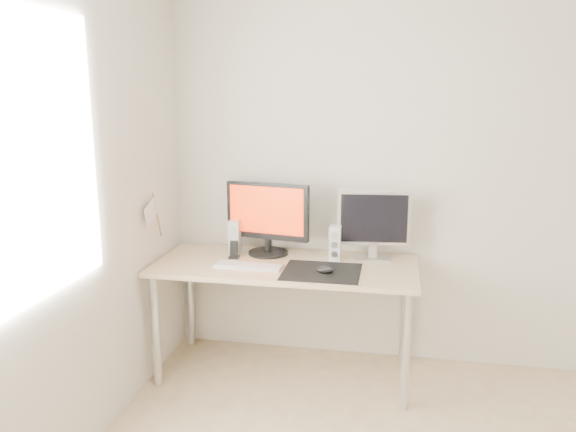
{
  "coord_description": "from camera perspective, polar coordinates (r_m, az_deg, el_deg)",
  "views": [
    {
      "loc": [
        -0.3,
        -1.86,
        1.76
      ],
      "look_at": [
        -0.93,
        1.46,
        1.01
      ],
      "focal_mm": 35.0,
      "sensor_mm": 36.0,
      "label": 1
    }
  ],
  "objects": [
    {
      "name": "main_monitor",
      "position": [
        3.58,
        -2.09,
        0.0
      ],
      "size": [
        0.55,
        0.3,
        0.47
      ],
      "color": "black",
      "rests_on": "desk"
    },
    {
      "name": "second_monitor",
      "position": [
        3.52,
        8.7,
        -0.57
      ],
      "size": [
        0.45,
        0.18,
        0.43
      ],
      "color": "silver",
      "rests_on": "desk"
    },
    {
      "name": "window_pane",
      "position": [
        2.36,
        -26.94,
        4.87
      ],
      "size": [
        0.0,
        1.3,
        1.3
      ],
      "primitive_type": "plane",
      "rotation": [
        0.0,
        1.57,
        0.0
      ],
      "color": "white",
      "rests_on": "wall_left"
    },
    {
      "name": "speaker_left",
      "position": [
        3.65,
        -5.41,
        -2.13
      ],
      "size": [
        0.07,
        0.08,
        0.22
      ],
      "color": "silver",
      "rests_on": "desk"
    },
    {
      "name": "phone_dock",
      "position": [
        3.56,
        -5.5,
        -3.75
      ],
      "size": [
        0.06,
        0.05,
        0.11
      ],
      "color": "black",
      "rests_on": "desk"
    },
    {
      "name": "mouse",
      "position": [
        3.26,
        3.73,
        -5.51
      ],
      "size": [
        0.1,
        0.06,
        0.04
      ],
      "primitive_type": "ellipsoid",
      "color": "black",
      "rests_on": "mousepad"
    },
    {
      "name": "pennant",
      "position": [
        3.48,
        -13.59,
        0.36
      ],
      "size": [
        0.01,
        0.23,
        0.29
      ],
      "color": "#A57F54",
      "rests_on": "wall_left"
    },
    {
      "name": "speaker_right",
      "position": [
        3.5,
        4.8,
        -2.77
      ],
      "size": [
        0.07,
        0.08,
        0.22
      ],
      "color": "white",
      "rests_on": "desk"
    },
    {
      "name": "keyboard",
      "position": [
        3.39,
        -4.03,
        -5.07
      ],
      "size": [
        0.43,
        0.14,
        0.02
      ],
      "color": "silver",
      "rests_on": "desk"
    },
    {
      "name": "desk",
      "position": [
        3.48,
        -0.26,
        -6.04
      ],
      "size": [
        1.6,
        0.7,
        0.73
      ],
      "color": "#D1B587",
      "rests_on": "ground"
    },
    {
      "name": "wall_left",
      "position": [
        2.41,
        -26.59,
        -1.02
      ],
      "size": [
        0.0,
        3.5,
        3.5
      ],
      "primitive_type": "plane",
      "rotation": [
        1.57,
        0.0,
        1.57
      ],
      "color": "white",
      "rests_on": "ground"
    },
    {
      "name": "mousepad",
      "position": [
        3.3,
        3.44,
        -5.66
      ],
      "size": [
        0.45,
        0.4,
        0.0
      ],
      "primitive_type": "cube",
      "color": "black",
      "rests_on": "desk"
    },
    {
      "name": "wall_back",
      "position": [
        3.66,
        15.38,
        4.06
      ],
      "size": [
        3.5,
        0.0,
        3.5
      ],
      "primitive_type": "plane",
      "rotation": [
        1.57,
        0.0,
        0.0
      ],
      "color": "white",
      "rests_on": "ground"
    }
  ]
}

